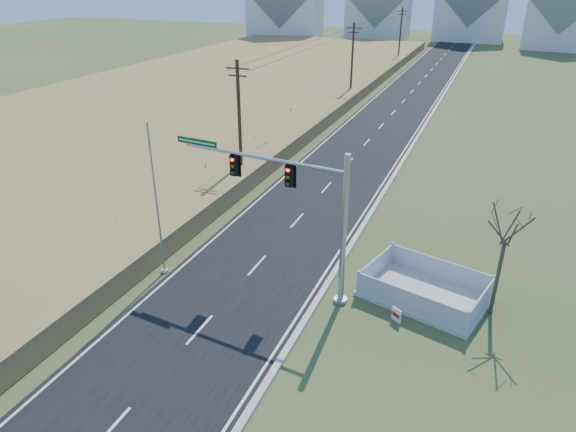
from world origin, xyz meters
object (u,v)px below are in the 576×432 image
(fence_enclosure, at_px, (424,293))
(open_sign, at_px, (396,315))
(traffic_signal_mast, at_px, (307,208))
(flagpole, at_px, (158,217))
(bare_tree, at_px, (508,225))

(fence_enclosure, height_order, open_sign, fence_enclosure)
(traffic_signal_mast, xyz_separation_m, flagpole, (-7.60, -1.13, -1.33))
(flagpole, distance_m, bare_tree, 16.57)
(bare_tree, bearing_deg, fence_enclosure, 176.69)
(open_sign, bearing_deg, traffic_signal_mast, -153.82)
(traffic_signal_mast, height_order, flagpole, flagpole)
(open_sign, bearing_deg, fence_enclosure, 104.89)
(traffic_signal_mast, bearing_deg, fence_enclosure, 23.27)
(bare_tree, bearing_deg, open_sign, -150.19)
(traffic_signal_mast, distance_m, bare_tree, 8.83)
(traffic_signal_mast, distance_m, open_sign, 6.37)
(flagpole, relative_size, bare_tree, 1.42)
(traffic_signal_mast, height_order, bare_tree, traffic_signal_mast)
(flagpole, bearing_deg, open_sign, 1.98)
(open_sign, xyz_separation_m, bare_tree, (3.99, 2.29, 4.31))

